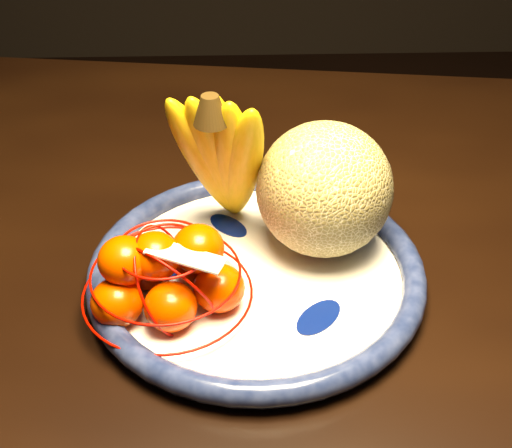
{
  "coord_description": "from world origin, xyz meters",
  "views": [
    {
      "loc": [
        -0.13,
        -0.55,
        1.22
      ],
      "look_at": [
        -0.11,
        0.02,
        0.79
      ],
      "focal_mm": 50.0,
      "sensor_mm": 36.0,
      "label": 1
    }
  ],
  "objects_px": {
    "fruit_bowl": "(256,273)",
    "mandarin_bag": "(166,275)",
    "dining_table": "(323,283)",
    "cantaloupe": "(324,189)",
    "banana_bunch": "(224,154)"
  },
  "relations": [
    {
      "from": "fruit_bowl",
      "to": "mandarin_bag",
      "type": "relative_size",
      "value": 2.02
    },
    {
      "from": "dining_table",
      "to": "cantaloupe",
      "type": "height_order",
      "value": "cantaloupe"
    },
    {
      "from": "mandarin_bag",
      "to": "banana_bunch",
      "type": "bearing_deg",
      "value": 63.88
    },
    {
      "from": "mandarin_bag",
      "to": "dining_table",
      "type": "bearing_deg",
      "value": 35.71
    },
    {
      "from": "cantaloupe",
      "to": "banana_bunch",
      "type": "xyz_separation_m",
      "value": [
        -0.1,
        0.03,
        0.03
      ]
    },
    {
      "from": "fruit_bowl",
      "to": "dining_table",
      "type": "bearing_deg",
      "value": 44.97
    },
    {
      "from": "dining_table",
      "to": "cantaloupe",
      "type": "relative_size",
      "value": 10.88
    },
    {
      "from": "cantaloupe",
      "to": "mandarin_bag",
      "type": "distance_m",
      "value": 0.19
    },
    {
      "from": "fruit_bowl",
      "to": "mandarin_bag",
      "type": "bearing_deg",
      "value": -155.59
    },
    {
      "from": "dining_table",
      "to": "fruit_bowl",
      "type": "height_order",
      "value": "fruit_bowl"
    },
    {
      "from": "dining_table",
      "to": "cantaloupe",
      "type": "bearing_deg",
      "value": -99.76
    },
    {
      "from": "dining_table",
      "to": "mandarin_bag",
      "type": "bearing_deg",
      "value": -136.74
    },
    {
      "from": "banana_bunch",
      "to": "mandarin_bag",
      "type": "xyz_separation_m",
      "value": [
        -0.06,
        -0.11,
        -0.06
      ]
    },
    {
      "from": "fruit_bowl",
      "to": "mandarin_bag",
      "type": "height_order",
      "value": "mandarin_bag"
    },
    {
      "from": "banana_bunch",
      "to": "cantaloupe",
      "type": "bearing_deg",
      "value": 2.09
    }
  ]
}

